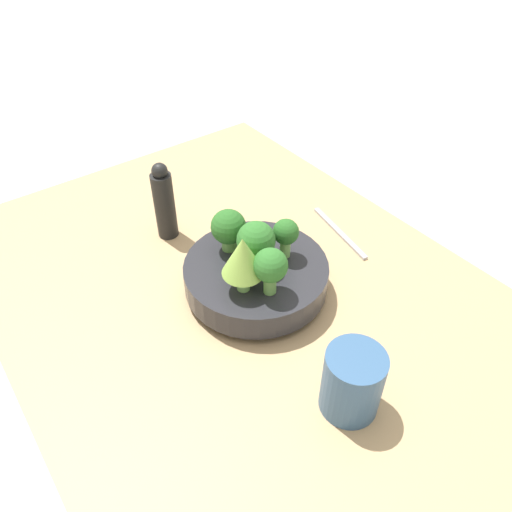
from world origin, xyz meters
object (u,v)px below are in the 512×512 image
at_px(bowl, 256,276).
at_px(fork, 339,232).
at_px(cup, 352,382).
at_px(pepper_mill, 164,202).

bearing_deg(bowl, fork, -82.90).
height_order(cup, pepper_mill, pepper_mill).
xyz_separation_m(bowl, pepper_mill, (0.23, 0.04, 0.04)).
xyz_separation_m(cup, pepper_mill, (0.49, 0.01, 0.02)).
distance_m(bowl, pepper_mill, 0.24).
distance_m(bowl, cup, 0.26).
height_order(bowl, cup, cup).
bearing_deg(cup, pepper_mill, 1.40).
bearing_deg(fork, pepper_mill, 53.36).
xyz_separation_m(cup, fork, (0.29, -0.26, -0.05)).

